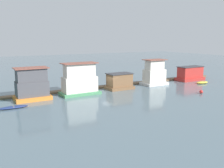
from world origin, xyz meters
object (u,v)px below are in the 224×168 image
houseboat_brown (120,82)px  houseboat_red (190,74)px  dinghy_yellow (202,82)px  houseboat_white (154,74)px  mooring_post_near_right (36,90)px  houseboat_orange (32,85)px  dinghy_navy (13,107)px  houseboat_green (80,81)px  buoy_red (201,92)px  mooring_post_far_left (151,80)px

houseboat_brown → houseboat_red: bearing=0.9°
houseboat_red → dinghy_yellow: houseboat_red is taller
houseboat_white → mooring_post_near_right: houseboat_white is taller
houseboat_orange → houseboat_red: (36.03, 0.46, -0.86)m
dinghy_yellow → mooring_post_near_right: mooring_post_near_right is taller
houseboat_white → dinghy_navy: (-28.77, -4.17, -2.12)m
houseboat_orange → dinghy_navy: 5.64m
houseboat_orange → houseboat_green: bearing=-2.0°
buoy_red → houseboat_white: bearing=99.4°
houseboat_brown → mooring_post_near_right: houseboat_brown is taller
houseboat_green → mooring_post_far_left: 18.00m
dinghy_navy → mooring_post_far_left: size_ratio=3.28×
houseboat_brown → houseboat_white: houseboat_white is taller
houseboat_white → dinghy_navy: houseboat_white is taller
dinghy_yellow → buoy_red: buoy_red is taller
houseboat_orange → mooring_post_near_right: 2.64m
buoy_red → mooring_post_far_left: bearing=95.5°
houseboat_white → mooring_post_far_left: (0.59, 1.66, -1.68)m
dinghy_yellow → buoy_red: size_ratio=4.94×
houseboat_red → mooring_post_far_left: size_ratio=5.42×
buoy_red → houseboat_orange: bearing=158.8°
houseboat_green → buoy_red: bearing=-28.3°
houseboat_red → dinghy_yellow: bearing=-102.2°
houseboat_green → mooring_post_near_right: bearing=161.9°
houseboat_red → dinghy_navy: size_ratio=1.65×
dinghy_navy → houseboat_orange: bearing=47.4°
houseboat_brown → mooring_post_far_left: size_ratio=4.14×
dinghy_navy → mooring_post_near_right: bearing=51.8°
houseboat_red → buoy_red: size_ratio=10.70×
houseboat_brown → dinghy_navy: (-20.04, -3.99, -1.29)m
houseboat_white → dinghy_navy: 29.14m
houseboat_orange → buoy_red: 29.09m
dinghy_navy → mooring_post_near_right: 7.47m
houseboat_green → buoy_red: (18.96, -10.23, -2.13)m
mooring_post_far_left → buoy_red: mooring_post_far_left is taller
houseboat_green → houseboat_brown: bearing=3.1°
mooring_post_near_right → houseboat_brown: bearing=-6.8°
houseboat_orange → buoy_red: houseboat_orange is taller
mooring_post_far_left → buoy_red: (1.20, -12.52, -0.31)m
dinghy_yellow → buoy_red: bearing=-140.6°
dinghy_navy → buoy_red: size_ratio=6.47×
houseboat_green → dinghy_yellow: 27.34m
mooring_post_far_left → mooring_post_near_right: mooring_post_near_right is taller
dinghy_yellow → houseboat_red: bearing=77.8°
houseboat_green → houseboat_red: houseboat_green is taller
dinghy_yellow → mooring_post_far_left: 10.98m
houseboat_red → houseboat_white: bearing=-179.4°
houseboat_red → mooring_post_far_left: 10.35m
houseboat_green → dinghy_yellow: bearing=-7.6°
mooring_post_near_right → buoy_red: (25.97, -12.52, -0.72)m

